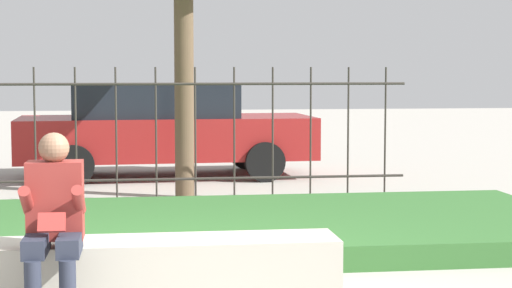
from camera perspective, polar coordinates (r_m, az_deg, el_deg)
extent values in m
cube|color=#B7B2A3|center=(6.33, -6.56, -8.40)|extent=(2.64, 0.53, 0.47)
cube|color=#282D3D|center=(5.92, -14.45, -6.55)|extent=(0.15, 0.42, 0.13)
cylinder|color=#282D3D|center=(5.75, -12.44, -9.39)|extent=(0.11, 0.11, 0.38)
cube|color=#282D3D|center=(5.90, -12.32, -6.55)|extent=(0.15, 0.42, 0.13)
cube|color=maroon|center=(6.07, -13.24, -3.66)|extent=(0.38, 0.24, 0.54)
sphere|color=#8C664C|center=(6.01, -13.32, -0.25)|extent=(0.21, 0.21, 0.21)
cylinder|color=maroon|center=(5.93, -15.04, -3.70)|extent=(0.08, 0.29, 0.24)
cylinder|color=maroon|center=(5.90, -11.74, -3.69)|extent=(0.08, 0.29, 0.24)
cube|color=#B2332D|center=(5.83, -13.47, -5.11)|extent=(0.18, 0.09, 0.13)
cube|color=#33662D|center=(8.54, -6.39, -5.74)|extent=(8.28, 3.06, 0.22)
cylinder|color=#332D28|center=(10.61, -6.65, -2.36)|extent=(6.28, 0.03, 0.03)
cylinder|color=#332D28|center=(10.53, -6.71, 3.99)|extent=(6.28, 0.03, 0.03)
cylinder|color=#332D28|center=(10.63, -14.50, 0.34)|extent=(0.02, 0.02, 1.73)
cylinder|color=#332D28|center=(10.59, -11.91, 0.37)|extent=(0.02, 0.02, 1.73)
cylinder|color=#332D28|center=(10.56, -9.30, 0.40)|extent=(0.02, 0.02, 1.73)
cylinder|color=#332D28|center=(10.56, -6.68, 0.43)|extent=(0.02, 0.02, 1.73)
cylinder|color=#332D28|center=(10.58, -4.06, 0.46)|extent=(0.02, 0.02, 1.73)
cylinder|color=#332D28|center=(10.62, -1.46, 0.49)|extent=(0.02, 0.02, 1.73)
cylinder|color=#332D28|center=(10.68, 1.12, 0.51)|extent=(0.02, 0.02, 1.73)
cylinder|color=#332D28|center=(10.76, 3.66, 0.54)|extent=(0.02, 0.02, 1.73)
cylinder|color=#332D28|center=(10.87, 6.16, 0.56)|extent=(0.02, 0.02, 1.73)
cylinder|color=#332D28|center=(10.99, 8.61, 0.59)|extent=(0.02, 0.02, 1.73)
cube|color=maroon|center=(13.57, -5.98, 0.45)|extent=(4.65, 1.94, 0.65)
cube|color=black|center=(13.52, -6.77, 2.89)|extent=(2.58, 1.64, 0.51)
cylinder|color=black|center=(12.94, 0.59, -1.19)|extent=(0.62, 0.23, 0.61)
cylinder|color=black|center=(14.61, -0.65, -0.49)|extent=(0.62, 0.23, 0.61)
cylinder|color=black|center=(12.73, -12.06, -1.41)|extent=(0.62, 0.23, 0.61)
cylinder|color=black|center=(14.41, -11.84, -0.67)|extent=(0.62, 0.23, 0.61)
cylinder|color=brown|center=(11.28, -4.82, 5.04)|extent=(0.25, 0.25, 3.42)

